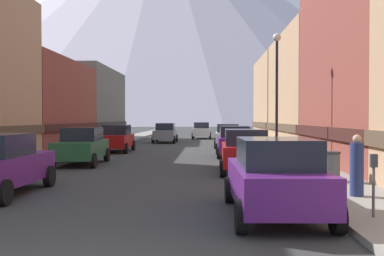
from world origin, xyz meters
TOP-DOWN VIEW (x-y plane):
  - sidewalk_left at (-6.25, 35.00)m, footprint 2.50×100.00m
  - sidewalk_right at (6.25, 35.00)m, footprint 2.50×100.00m
  - storefront_left_2 at (-10.70, 27.84)m, footprint 6.70×13.11m
  - storefront_left_3 at (-10.97, 41.44)m, footprint 7.24×13.98m
  - storefront_right_2 at (12.19, 27.64)m, footprint 9.68×13.24m
  - storefront_right_3 at (11.25, 40.94)m, footprint 7.79×12.22m
  - car_left_1 at (-3.80, 16.31)m, footprint 2.20×4.46m
  - car_left_2 at (-3.80, 24.62)m, footprint 2.14×4.44m
  - car_right_0 at (3.80, 4.82)m, footprint 2.15×4.44m
  - car_right_1 at (3.80, 13.29)m, footprint 2.14×4.44m
  - car_right_2 at (3.80, 21.00)m, footprint 2.07×4.40m
  - car_right_3 at (3.80, 29.61)m, footprint 2.13×4.43m
  - car_driving_0 at (-1.60, 36.22)m, footprint 2.06×4.40m
  - car_driving_1 at (1.60, 44.68)m, footprint 2.06×4.40m
  - parking_meter_near at (5.75, 4.13)m, footprint 0.14×0.10m
  - trash_bin_right at (6.35, 9.67)m, footprint 0.59×0.59m
  - pedestrian_0 at (6.25, 6.77)m, footprint 0.36×0.36m
  - streetlamp_right at (5.35, 15.02)m, footprint 0.36×0.36m
  - mountain_backdrop at (-22.40, 260.00)m, footprint 296.12×296.12m

SIDE VIEW (x-z plane):
  - sidewalk_left at x=-6.25m, z-range 0.00..0.15m
  - sidewalk_right at x=6.25m, z-range 0.00..0.15m
  - trash_bin_right at x=6.35m, z-range 0.15..1.13m
  - car_left_1 at x=-3.80m, z-range 0.01..1.79m
  - car_left_2 at x=-3.80m, z-range 0.01..1.79m
  - car_right_0 at x=3.80m, z-range 0.01..1.79m
  - car_right_1 at x=3.80m, z-range 0.01..1.79m
  - car_right_2 at x=3.80m, z-range 0.01..1.79m
  - car_right_3 at x=3.80m, z-range 0.01..1.79m
  - car_driving_0 at x=-1.60m, z-range 0.01..1.79m
  - car_driving_1 at x=1.60m, z-range 0.01..1.79m
  - pedestrian_0 at x=6.25m, z-range 0.09..1.73m
  - parking_meter_near at x=5.75m, z-range 0.35..1.68m
  - storefront_left_2 at x=-10.70m, z-range -0.12..6.36m
  - storefront_left_3 at x=-10.97m, z-range -0.14..7.16m
  - storefront_right_3 at x=11.25m, z-range -0.15..8.12m
  - streetlamp_right at x=5.35m, z-range 1.06..6.92m
  - storefront_right_2 at x=12.19m, z-range -0.15..8.15m
  - mountain_backdrop at x=-22.40m, z-range 0.00..119.86m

